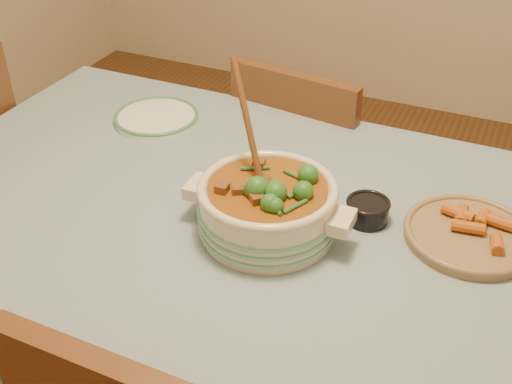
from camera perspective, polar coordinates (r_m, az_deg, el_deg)
dining_table at (r=1.49m, az=-1.00°, el=-4.90°), size 1.68×1.08×0.76m
stew_casserole at (r=1.34m, az=1.01°, el=-1.01°), size 0.37×0.30×0.35m
white_plate at (r=1.83m, az=-8.84°, el=6.58°), size 0.28×0.28×0.02m
condiment_bowl at (r=1.42m, az=9.90°, el=-1.54°), size 0.10×0.10×0.05m
fried_plate at (r=1.42m, az=18.48°, el=-3.45°), size 0.36×0.36×0.05m
chair_far at (r=2.09m, az=4.47°, el=1.94°), size 0.46×0.46×0.87m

